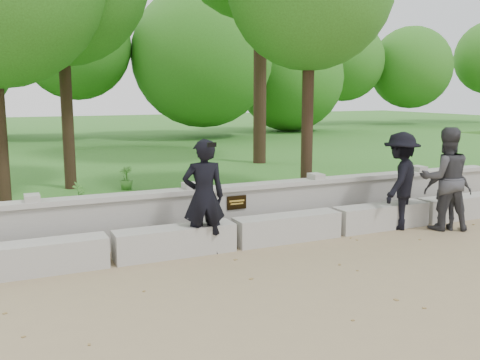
# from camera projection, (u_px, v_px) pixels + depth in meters

# --- Properties ---
(ground) EXTENTS (80.00, 80.00, 0.00)m
(ground) POSITION_uv_depth(u_px,v_px,m) (292.00, 285.00, 7.05)
(ground) COLOR #8D7A56
(ground) RESTS_ON ground
(lawn) EXTENTS (40.00, 22.00, 0.25)m
(lawn) POSITION_uv_depth(u_px,v_px,m) (101.00, 157.00, 19.60)
(lawn) COLOR #2A601F
(lawn) RESTS_ON ground
(concrete_bench) EXTENTS (11.90, 0.45, 0.45)m
(concrete_bench) POSITION_uv_depth(u_px,v_px,m) (234.00, 234.00, 8.72)
(concrete_bench) COLOR #A6A49D
(concrete_bench) RESTS_ON ground
(parapet_wall) EXTENTS (12.50, 0.35, 0.90)m
(parapet_wall) POSITION_uv_depth(u_px,v_px,m) (218.00, 211.00, 9.31)
(parapet_wall) COLOR #9C9A93
(parapet_wall) RESTS_ON ground
(man_main) EXTENTS (0.73, 0.66, 1.81)m
(man_main) POSITION_uv_depth(u_px,v_px,m) (204.00, 197.00, 8.29)
(man_main) COLOR black
(man_main) RESTS_ON ground
(visitor_left) EXTENTS (1.13, 1.03, 1.89)m
(visitor_left) POSITION_uv_depth(u_px,v_px,m) (445.00, 179.00, 9.78)
(visitor_left) COLOR #37373C
(visitor_left) RESTS_ON ground
(visitor_mid) EXTENTS (1.34, 1.20, 1.80)m
(visitor_mid) POSITION_uv_depth(u_px,v_px,m) (400.00, 181.00, 9.84)
(visitor_mid) COLOR black
(visitor_mid) RESTS_ON ground
(visitor_right) EXTENTS (0.88, 0.74, 1.42)m
(visitor_right) POSITION_uv_depth(u_px,v_px,m) (448.00, 192.00, 9.76)
(visitor_right) COLOR #3E3E43
(visitor_right) RESTS_ON ground
(shrub_a) EXTENTS (0.34, 0.34, 0.54)m
(shrub_a) POSITION_uv_depth(u_px,v_px,m) (79.00, 196.00, 10.38)
(shrub_a) COLOR #3B7628
(shrub_a) RESTS_ON lawn
(shrub_b) EXTENTS (0.34, 0.36, 0.52)m
(shrub_b) POSITION_uv_depth(u_px,v_px,m) (309.00, 192.00, 10.87)
(shrub_b) COLOR #3B7628
(shrub_b) RESTS_ON lawn
(shrub_c) EXTENTS (0.61, 0.57, 0.54)m
(shrub_c) POSITION_uv_depth(u_px,v_px,m) (407.00, 181.00, 12.14)
(shrub_c) COLOR #3B7628
(shrub_c) RESTS_ON lawn
(shrub_d) EXTENTS (0.41, 0.41, 0.54)m
(shrub_d) POSITION_uv_depth(u_px,v_px,m) (126.00, 178.00, 12.49)
(shrub_d) COLOR #3B7628
(shrub_d) RESTS_ON lawn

